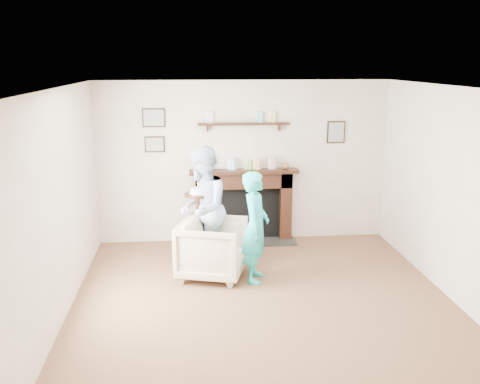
% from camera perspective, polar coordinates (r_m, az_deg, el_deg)
% --- Properties ---
extents(ground, '(5.00, 5.00, 0.00)m').
position_cam_1_polar(ground, '(6.33, 2.72, -12.26)').
color(ground, brown).
rests_on(ground, ground).
extents(room_shell, '(4.54, 5.02, 2.52)m').
position_cam_1_polar(room_shell, '(6.47, 2.00, 3.52)').
color(room_shell, beige).
rests_on(room_shell, ground).
extents(armchair, '(1.04, 1.02, 0.76)m').
position_cam_1_polar(armchair, '(7.19, -2.90, -8.93)').
color(armchair, '#BFA88E').
rests_on(armchair, ground).
extents(man, '(0.73, 0.89, 1.69)m').
position_cam_1_polar(man, '(7.48, -3.92, -8.03)').
color(man, '#ACB8D7').
rests_on(man, ground).
extents(woman, '(0.46, 0.59, 1.44)m').
position_cam_1_polar(woman, '(7.08, 1.61, -9.31)').
color(woman, '#1EA5AC').
rests_on(woman, ground).
extents(pedestal_table, '(0.37, 0.37, 1.19)m').
position_cam_1_polar(pedestal_table, '(7.31, -4.46, -2.49)').
color(pedestal_table, black).
rests_on(pedestal_table, ground).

